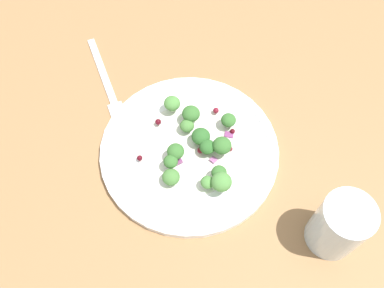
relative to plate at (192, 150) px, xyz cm
name	(u,v)px	position (x,y,z in cm)	size (l,w,h in cm)	color
ground_plane	(203,159)	(-0.61, -1.70, -1.86)	(180.00, 180.00, 2.00)	olive
plate	(192,150)	(0.00, 0.00, 0.00)	(27.37, 27.37, 1.70)	white
dressing_pool	(192,148)	(0.00, 0.00, 0.44)	(15.87, 15.87, 0.20)	white
broccoli_floret_0	(225,144)	(-0.30, -4.85, 2.75)	(2.83, 2.83, 2.87)	#9EC684
broccoli_floret_1	(174,177)	(-5.63, 2.37, 1.95)	(2.56, 2.56, 2.59)	#8EB77A
broccoli_floret_2	(175,104)	(6.76, 3.00, 2.45)	(2.60, 2.60, 2.63)	#9EC684
broccoli_floret_3	(210,183)	(-6.27, -2.87, 2.07)	(1.97, 1.97, 1.99)	#ADD18E
broccoli_floret_4	(178,152)	(-1.79, 1.92, 2.59)	(2.56, 2.56, 2.59)	#ADD18E
broccoli_floret_5	(224,182)	(-6.46, -4.80, 2.81)	(2.98, 2.98, 3.01)	#8EB77A
broccoli_floret_6	(190,126)	(3.08, 0.48, 1.93)	(2.20, 2.20, 2.23)	#ADD18E
broccoli_floret_7	(194,114)	(4.90, -0.05, 2.53)	(2.79, 2.79, 2.83)	#8EB77A
broccoli_floret_8	(174,162)	(-3.37, 2.54, 2.42)	(2.13, 2.13, 2.15)	#9EC684
broccoli_floret_9	(222,173)	(-4.83, -4.48, 2.35)	(2.24, 2.24, 2.27)	#9EC684
broccoli_floret_10	(210,147)	(-0.57, -2.73, 2.17)	(2.38, 2.38, 2.41)	#8EB77A
broccoli_floret_11	(231,120)	(4.18, -5.84, 2.23)	(2.33, 2.33, 2.36)	#8EB77A
broccoli_floret_12	(202,137)	(1.09, -1.52, 2.25)	(2.82, 2.82, 2.86)	#9EC684
cranberry_0	(224,141)	(1.04, -4.89, 1.18)	(0.97, 0.97, 0.97)	maroon
cranberry_1	(205,150)	(-0.52, -2.03, 1.11)	(0.97, 0.97, 0.97)	maroon
cranberry_2	(218,111)	(6.48, -3.92, 1.35)	(0.94, 0.94, 0.94)	maroon
cranberry_3	(142,158)	(-2.31, 7.31, 1.11)	(0.84, 0.84, 0.84)	#4C0A14
cranberry_4	(161,122)	(3.95, 5.04, 1.40)	(0.95, 0.95, 0.95)	#4C0A14
cranberry_5	(233,149)	(-0.04, -6.22, 0.86)	(0.73, 0.73, 0.73)	maroon
cranberry_6	(235,131)	(3.06, -6.55, 0.85)	(0.82, 0.82, 0.82)	#4C0A14
onion_bit_0	(180,160)	(-2.36, 1.64, 0.98)	(1.31, 1.06, 0.53)	#843D75
onion_bit_1	(216,160)	(-2.00, -3.69, 0.82)	(0.87, 0.93, 0.36)	#A35B93
onion_bit_2	(232,135)	(2.53, -6.03, 0.61)	(0.97, 1.38, 0.37)	#843D75
fork	(109,83)	(12.64, 14.67, -0.61)	(17.72, 9.21, 0.50)	silver
water_glass	(342,226)	(-12.51, -20.09, 4.05)	(6.83, 6.83, 9.83)	silver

